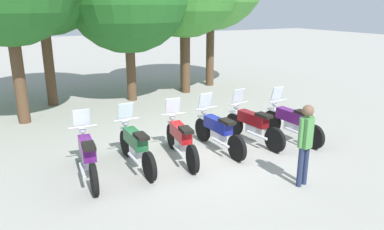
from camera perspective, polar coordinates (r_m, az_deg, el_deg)
ground_plane at (r=9.05m, az=1.45°, el=-6.28°), size 80.00×80.00×0.00m
motorcycle_0 at (r=8.04m, az=-16.09°, el=-6.03°), size 0.62×2.19×1.37m
motorcycle_1 at (r=8.35m, az=-8.86°, el=-4.70°), size 0.62×2.19×1.37m
motorcycle_2 at (r=8.66m, az=-1.80°, el=-3.69°), size 0.66×2.19×1.37m
motorcycle_3 at (r=9.22m, az=4.06°, el=-2.43°), size 0.62×2.19×1.37m
motorcycle_4 at (r=9.81m, az=9.47°, el=-1.43°), size 0.62×2.19×1.37m
motorcycle_5 at (r=10.29m, az=15.27°, el=-0.94°), size 0.62×2.19×1.37m
person_0 at (r=7.56m, az=17.36°, el=-3.66°), size 0.41×0.26×1.71m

